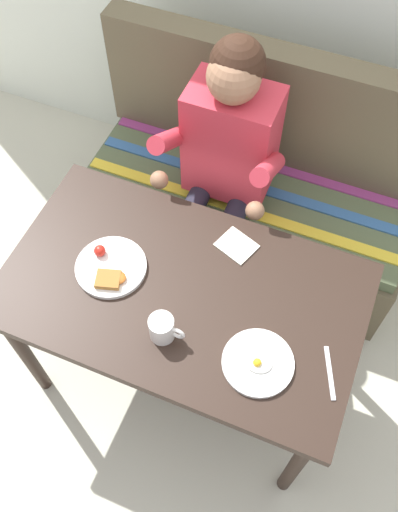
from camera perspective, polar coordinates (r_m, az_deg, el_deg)
name	(u,v)px	position (r m, az deg, el deg)	size (l,w,h in m)	color
ground_plane	(186,369)	(2.50, -1.33, -11.56)	(8.00, 8.00, 0.00)	beige
table	(182,301)	(1.91, -1.71, -4.69)	(1.20, 0.70, 0.73)	black
couch	(250,196)	(2.57, 5.22, 6.10)	(1.44, 0.56, 1.00)	brown
person	(225,157)	(2.16, 2.64, 10.09)	(0.45, 0.61, 1.21)	#CE3341
plate_breakfast	(111,268)	(1.89, -9.07, -1.21)	(0.24, 0.24, 0.05)	white
plate_eggs	(258,362)	(1.73, 6.06, -10.81)	(0.22, 0.22, 0.04)	white
coffee_mug	(162,328)	(1.72, -3.77, -7.39)	(0.12, 0.08, 0.09)	white
napkin	(237,245)	(1.93, 3.88, 1.08)	(0.13, 0.10, 0.01)	silver
fork	(330,373)	(1.76, 13.27, -11.58)	(0.01, 0.17, 0.01)	silver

